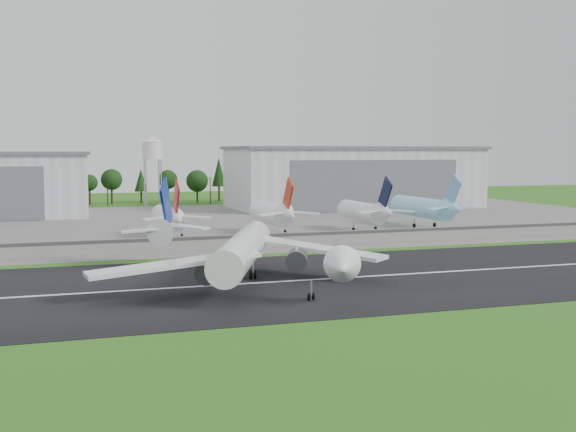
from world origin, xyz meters
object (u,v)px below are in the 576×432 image
object	(u,v)px
parked_jet_red_a	(169,218)
parked_jet_skyblue	(427,208)
parked_jet_navy	(367,212)
main_airliner	(244,257)
parked_jet_red_b	(275,214)

from	to	relation	value
parked_jet_red_a	parked_jet_skyblue	world-z (taller)	parked_jet_skyblue
parked_jet_red_a	parked_jet_navy	distance (m)	56.55
main_airliner	parked_jet_red_a	bearing A→B (deg)	-65.99
main_airliner	parked_jet_red_a	xyz separation A→B (m)	(-2.65, 66.94, 1.12)
main_airliner	parked_jet_red_b	xyz separation A→B (m)	(26.26, 66.98, 1.35)
parked_jet_navy	main_airliner	bearing A→B (deg)	-128.83
parked_jet_red_a	parked_jet_red_b	xyz separation A→B (m)	(28.92, 0.04, 0.23)
parked_jet_red_b	parked_jet_skyblue	distance (m)	50.04
parked_jet_red_b	parked_jet_navy	size ratio (longest dim) A/B	1.00
parked_jet_red_b	parked_jet_skyblue	xyz separation A→B (m)	(49.79, 5.02, 0.08)
parked_jet_red_b	parked_jet_navy	distance (m)	27.63
parked_jet_red_b	parked_jet_navy	xyz separation A→B (m)	(27.63, -0.02, -0.13)
main_airliner	parked_jet_red_a	size ratio (longest dim) A/B	1.83
parked_jet_skyblue	parked_jet_red_b	bearing A→B (deg)	-174.24
parked_jet_red_a	parked_jet_navy	bearing A→B (deg)	0.02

